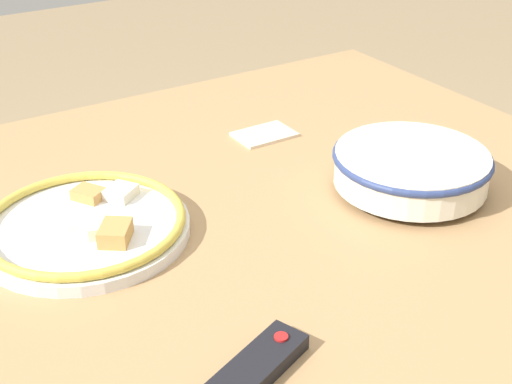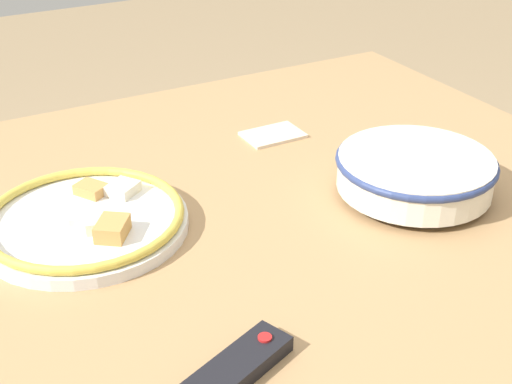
# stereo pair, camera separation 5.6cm
# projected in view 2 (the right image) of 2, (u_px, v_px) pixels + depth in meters

# --- Properties ---
(dining_table) EXTENTS (1.23, 1.06, 0.71)m
(dining_table) POSITION_uv_depth(u_px,v_px,m) (261.00, 241.00, 1.17)
(dining_table) COLOR tan
(dining_table) RESTS_ON ground_plane
(noodle_bowl) EXTENTS (0.26, 0.26, 0.07)m
(noodle_bowl) POSITION_uv_depth(u_px,v_px,m) (415.00, 172.00, 1.14)
(noodle_bowl) COLOR silver
(noodle_bowl) RESTS_ON dining_table
(food_plate) EXTENTS (0.31, 0.31, 0.04)m
(food_plate) POSITION_uv_depth(u_px,v_px,m) (86.00, 220.00, 1.05)
(food_plate) COLOR white
(food_plate) RESTS_ON dining_table
(tv_remote) EXTENTS (0.16, 0.10, 0.02)m
(tv_remote) POSITION_uv_depth(u_px,v_px,m) (233.00, 371.00, 0.79)
(tv_remote) COLOR black
(tv_remote) RESTS_ON dining_table
(folded_napkin) EXTENTS (0.11, 0.08, 0.01)m
(folded_napkin) POSITION_uv_depth(u_px,v_px,m) (273.00, 135.00, 1.35)
(folded_napkin) COLOR beige
(folded_napkin) RESTS_ON dining_table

